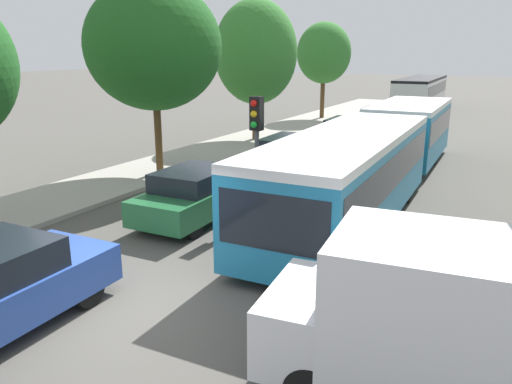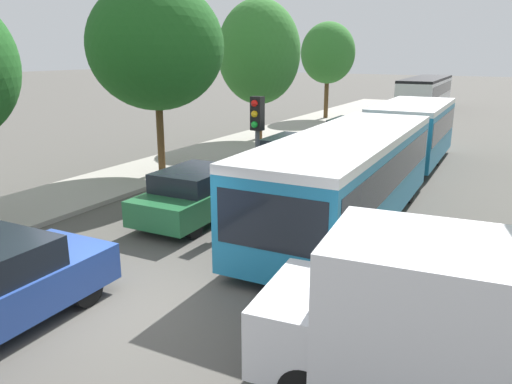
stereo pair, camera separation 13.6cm
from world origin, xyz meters
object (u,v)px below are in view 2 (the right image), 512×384
city_bus_rear (426,91)px  traffic_light (257,130)px  tree_left_mid (156,46)px  tree_left_distant (327,55)px  articulated_bus (381,150)px  tree_left_far (259,52)px  queued_car_white (383,119)px  queued_car_green (197,194)px  queued_car_navy (350,134)px  white_van (471,327)px  queued_car_silver (293,157)px

city_bus_rear → traffic_light: bearing=-179.4°
tree_left_mid → tree_left_distant: tree_left_mid is taller
traffic_light → tree_left_mid: size_ratio=0.49×
articulated_bus → tree_left_mid: (-7.80, -1.61, 3.28)m
city_bus_rear → tree_left_distant: size_ratio=1.82×
articulated_bus → tree_left_far: tree_left_far is taller
traffic_light → tree_left_mid: bearing=-112.7°
queued_car_white → tree_left_mid: size_ratio=0.60×
articulated_bus → tree_left_distant: bearing=-154.9°
city_bus_rear → tree_left_mid: 28.98m
queued_car_green → tree_left_far: tree_left_far is taller
queued_car_green → queued_car_navy: queued_car_navy is taller
city_bus_rear → white_van: (7.38, -36.75, -0.22)m
queued_car_white → traffic_light: size_ratio=1.23×
articulated_bus → tree_left_far: size_ratio=2.39×
articulated_bus → queued_car_navy: articulated_bus is taller
white_van → tree_left_distant: size_ratio=0.80×
tree_left_mid → tree_left_distant: size_ratio=1.08×
queued_car_white → queued_car_navy: bearing=179.2°
tree_left_far → articulated_bus: bearing=-39.7°
queued_car_white → white_van: size_ratio=0.81×
queued_car_silver → queued_car_white: 12.57m
white_van → traffic_light: size_ratio=1.52×
queued_car_navy → queued_car_white: (-0.06, 6.12, -0.02)m
articulated_bus → traffic_light: bearing=-29.5°
articulated_bus → queued_car_white: articulated_bus is taller
queued_car_silver → tree_left_mid: tree_left_mid is taller
white_van → tree_left_mid: size_ratio=0.74×
queued_car_silver → traffic_light: traffic_light is taller
articulated_bus → queued_car_silver: (-3.37, 0.55, -0.67)m
queued_car_white → white_van: (7.19, -22.99, 0.51)m
queued_car_silver → tree_left_mid: (-4.43, -2.16, 3.94)m
queued_car_silver → traffic_light: size_ratio=1.31×
queued_car_white → white_van: 24.10m
queued_car_green → queued_car_navy: (0.40, 12.10, 0.02)m
articulated_bus → city_bus_rear: size_ratio=1.43×
articulated_bus → white_van: bearing=19.6°
queued_car_white → white_van: bearing=-164.0°
tree_left_mid → queued_car_white: bearing=73.3°
tree_left_mid → white_van: bearing=-35.5°
articulated_bus → queued_car_white: 13.57m
queued_car_white → tree_left_distant: (-4.93, 3.55, 3.62)m
queued_car_white → tree_left_distant: bearing=52.9°
queued_car_navy → tree_left_mid: 10.49m
queued_car_silver → tree_left_distant: 17.23m
queued_car_white → tree_left_far: tree_left_far is taller
queued_car_navy → tree_left_far: tree_left_far is taller
city_bus_rear → tree_left_mid: (-4.22, -28.48, 3.26)m
articulated_bus → tree_left_far: bearing=-131.1°
city_bus_rear → white_van: city_bus_rear is taller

